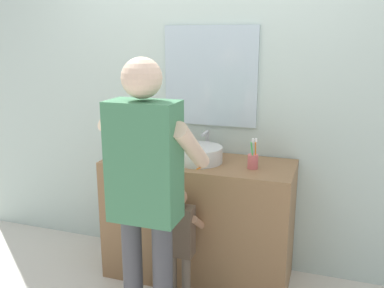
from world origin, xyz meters
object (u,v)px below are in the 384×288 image
Objects in this scene: soap_bottle at (162,146)px; adult_parent at (146,179)px; toothbrush_cup at (253,161)px; child_toddler at (179,237)px.

soap_bottle is 0.83m from adult_parent.
toothbrush_cup is 0.70m from child_toddler.
soap_bottle is (-0.71, 0.12, 0.01)m from toothbrush_cup.
adult_parent is (-0.47, -0.67, 0.04)m from toothbrush_cup.
adult_parent reaches higher than toothbrush_cup.
child_toddler is 0.51× the size of adult_parent.
soap_bottle is at bearing 170.28° from toothbrush_cup.
adult_parent reaches higher than child_toddler.
toothbrush_cup reaches higher than child_toddler.
adult_parent is at bearing -102.79° from child_toddler.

